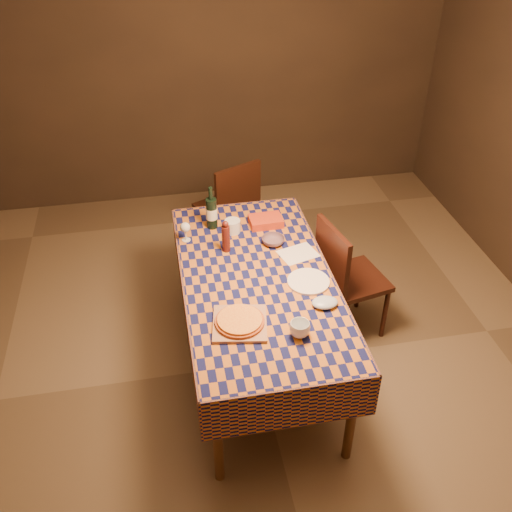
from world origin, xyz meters
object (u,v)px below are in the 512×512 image
object	(u,v)px
dining_table	(257,287)
pizza	(240,321)
wine_bottle	(212,213)
chair_far	(231,205)
bowl	(273,241)
white_plate	(308,282)
cutting_board	(240,324)
chair_right	(344,275)

from	to	relation	value
dining_table	pizza	bearing A→B (deg)	-113.91
wine_bottle	chair_far	size ratio (longest dim) A/B	0.34
chair_far	dining_table	bearing A→B (deg)	-91.09
wine_bottle	chair_far	bearing A→B (deg)	71.26
bowl	white_plate	distance (m)	0.47
bowl	white_plate	world-z (taller)	bowl
bowl	cutting_board	bearing A→B (deg)	-115.22
cutting_board	chair_right	bearing A→B (deg)	36.90
pizza	chair_right	xyz separation A→B (m)	(0.84, 0.63, -0.28)
dining_table	chair_far	world-z (taller)	chair_far
bowl	chair_far	size ratio (longest dim) A/B	0.17
dining_table	wine_bottle	bearing A→B (deg)	108.00
wine_bottle	white_plate	distance (m)	0.90
dining_table	wine_bottle	world-z (taller)	wine_bottle
pizza	chair_far	xyz separation A→B (m)	(0.20, 1.71, -0.28)
white_plate	chair_right	size ratio (longest dim) A/B	0.28
wine_bottle	chair_far	distance (m)	0.80
bowl	chair_far	bearing A→B (deg)	98.80
dining_table	pizza	xyz separation A→B (m)	(-0.18, -0.41, 0.11)
pizza	wine_bottle	world-z (taller)	wine_bottle
cutting_board	chair_right	xyz separation A→B (m)	(0.84, 0.63, -0.26)
pizza	bowl	size ratio (longest dim) A/B	2.30
white_plate	chair_right	distance (m)	0.56
dining_table	bowl	bearing A→B (deg)	63.26
cutting_board	bowl	distance (m)	0.83
wine_bottle	chair_far	world-z (taller)	wine_bottle
bowl	chair_far	distance (m)	1.01
dining_table	bowl	size ratio (longest dim) A/B	11.99
chair_far	pizza	bearing A→B (deg)	-96.82
bowl	wine_bottle	size ratio (longest dim) A/B	0.49
pizza	bowl	xyz separation A→B (m)	(0.35, 0.75, -0.01)
wine_bottle	white_plate	size ratio (longest dim) A/B	1.21
white_plate	chair_far	distance (m)	1.46
dining_table	bowl	xyz separation A→B (m)	(0.17, 0.34, 0.10)
cutting_board	wine_bottle	xyz separation A→B (m)	(-0.02, 1.04, 0.11)
pizza	chair_right	size ratio (longest dim) A/B	0.38
cutting_board	white_plate	size ratio (longest dim) A/B	1.15
dining_table	chair_right	size ratio (longest dim) A/B	1.98
cutting_board	bowl	xyz separation A→B (m)	(0.35, 0.75, 0.01)
white_plate	chair_far	bearing A→B (deg)	100.99
dining_table	chair_right	bearing A→B (deg)	18.92
cutting_board	pizza	world-z (taller)	pizza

